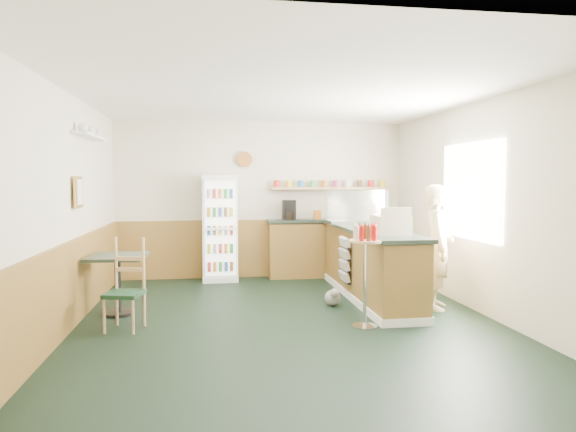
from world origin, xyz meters
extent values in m
plane|color=black|center=(0.00, 0.00, 0.00)|extent=(6.00, 6.00, 0.00)
cube|color=beige|center=(0.00, 3.01, 1.35)|extent=(5.00, 0.02, 2.70)
cube|color=beige|center=(-2.51, 0.00, 1.35)|extent=(0.02, 6.00, 2.70)
cube|color=beige|center=(2.51, 0.00, 1.35)|extent=(0.02, 6.00, 2.70)
cube|color=white|center=(0.00, 0.00, 2.71)|extent=(5.00, 6.00, 0.02)
cube|color=olive|center=(0.00, 2.97, 0.50)|extent=(4.98, 0.05, 1.00)
cube|color=olive|center=(-2.47, 0.00, 0.50)|extent=(0.05, 5.98, 1.00)
cube|color=white|center=(2.46, 0.30, 1.55)|extent=(0.06, 1.45, 1.25)
cube|color=#BC8F46|center=(-2.45, 0.50, 1.55)|extent=(0.03, 0.32, 0.38)
cube|color=white|center=(-2.40, 1.00, 2.25)|extent=(0.18, 1.20, 0.03)
cylinder|color=#A16028|center=(-0.30, 2.94, 2.05)|extent=(0.26, 0.04, 0.26)
cube|color=olive|center=(1.35, 1.07, 0.47)|extent=(0.60, 2.95, 0.95)
cube|color=white|center=(1.35, 1.07, 0.05)|extent=(0.64, 2.97, 0.10)
cube|color=#28372C|center=(1.35, 1.08, 0.98)|extent=(0.68, 3.01, 0.05)
cube|color=olive|center=(1.20, 2.80, 0.47)|extent=(2.20, 0.38, 0.95)
cube|color=#28372C|center=(1.20, 2.80, 0.98)|extent=(2.24, 0.42, 0.05)
cube|color=tan|center=(1.20, 2.88, 1.55)|extent=(2.10, 0.22, 0.04)
cube|color=black|center=(0.45, 2.80, 1.18)|extent=(0.22, 0.18, 0.34)
cylinder|color=#B2664C|center=(0.25, 2.88, 1.63)|extent=(0.10, 0.10, 0.12)
cylinder|color=#B2664C|center=(0.46, 2.88, 1.63)|extent=(0.10, 0.10, 0.12)
cylinder|color=#B2664C|center=(0.67, 2.88, 1.63)|extent=(0.10, 0.10, 0.12)
cylinder|color=#B2664C|center=(0.88, 2.88, 1.63)|extent=(0.10, 0.10, 0.12)
cylinder|color=#B2664C|center=(1.09, 2.88, 1.63)|extent=(0.10, 0.10, 0.12)
cylinder|color=#B2664C|center=(1.31, 2.88, 1.63)|extent=(0.10, 0.10, 0.12)
cylinder|color=#B2664C|center=(1.52, 2.88, 1.63)|extent=(0.10, 0.10, 0.12)
cylinder|color=#B2664C|center=(1.73, 2.88, 1.63)|extent=(0.10, 0.10, 0.12)
cylinder|color=#B2664C|center=(1.94, 2.88, 1.63)|extent=(0.10, 0.10, 0.12)
cylinder|color=#B2664C|center=(2.15, 2.88, 1.63)|extent=(0.10, 0.10, 0.12)
cube|color=white|center=(-0.74, 2.78, 0.89)|extent=(0.58, 0.42, 1.77)
cube|color=white|center=(-0.74, 2.55, 0.90)|extent=(0.49, 0.02, 1.57)
cube|color=silver|center=(-0.74, 2.48, 0.90)|extent=(0.53, 0.02, 1.62)
cube|color=silver|center=(1.35, 1.77, 1.04)|extent=(0.91, 0.48, 0.06)
cube|color=silver|center=(1.35, 1.77, 1.30)|extent=(0.89, 0.46, 0.46)
cube|color=beige|center=(1.35, 0.22, 1.13)|extent=(0.42, 0.45, 0.24)
imported|color=tan|center=(2.05, 0.36, 0.82)|extent=(0.57, 0.65, 1.64)
cylinder|color=silver|center=(0.85, -0.33, 0.01)|extent=(0.29, 0.29, 0.02)
cylinder|color=silver|center=(0.85, -0.33, 0.50)|extent=(0.04, 0.04, 0.99)
cylinder|color=tan|center=(0.85, -0.33, 1.00)|extent=(0.38, 0.38, 0.03)
cylinder|color=red|center=(0.97, -0.34, 1.09)|extent=(0.05, 0.05, 0.17)
cylinder|color=red|center=(0.95, -0.27, 1.09)|extent=(0.05, 0.05, 0.17)
cylinder|color=red|center=(0.89, -0.22, 1.09)|extent=(0.05, 0.05, 0.17)
cylinder|color=red|center=(0.81, -0.22, 1.09)|extent=(0.05, 0.05, 0.17)
cylinder|color=red|center=(0.75, -0.27, 1.09)|extent=(0.05, 0.05, 0.17)
cylinder|color=red|center=(0.74, -0.35, 1.09)|extent=(0.05, 0.05, 0.17)
cylinder|color=red|center=(0.78, -0.42, 1.09)|extent=(0.05, 0.05, 0.17)
cylinder|color=red|center=(0.86, -0.44, 1.09)|extent=(0.05, 0.05, 0.17)
cylinder|color=red|center=(0.93, -0.41, 1.09)|extent=(0.05, 0.05, 0.17)
cube|color=black|center=(1.01, 1.11, 0.25)|extent=(0.05, 0.40, 0.03)
cube|color=silver|center=(0.99, 1.11, 0.32)|extent=(0.09, 0.36, 0.14)
cube|color=black|center=(1.01, 1.11, 0.41)|extent=(0.05, 0.40, 0.03)
cube|color=silver|center=(0.99, 1.11, 0.48)|extent=(0.09, 0.36, 0.14)
cube|color=black|center=(1.01, 1.11, 0.58)|extent=(0.05, 0.40, 0.03)
cube|color=silver|center=(0.99, 1.11, 0.65)|extent=(0.09, 0.36, 0.14)
cube|color=black|center=(1.01, 1.11, 0.74)|extent=(0.05, 0.40, 0.03)
cube|color=silver|center=(0.99, 1.11, 0.81)|extent=(0.09, 0.36, 0.14)
cylinder|color=black|center=(-2.05, 0.67, 0.02)|extent=(0.39, 0.39, 0.04)
cylinder|color=black|center=(-2.05, 0.67, 0.37)|extent=(0.08, 0.08, 0.69)
cube|color=#28372C|center=(-2.05, 0.67, 0.73)|extent=(0.73, 0.73, 0.04)
cube|color=#15301D|center=(-1.86, -0.02, 0.41)|extent=(0.47, 0.47, 0.05)
cylinder|color=tan|center=(-2.02, -0.19, 0.20)|extent=(0.03, 0.03, 0.40)
cylinder|color=tan|center=(-1.70, -0.19, 0.20)|extent=(0.03, 0.03, 0.40)
cylinder|color=tan|center=(-2.02, 0.14, 0.20)|extent=(0.03, 0.03, 0.40)
cylinder|color=tan|center=(-1.70, 0.14, 0.20)|extent=(0.03, 0.03, 0.40)
cube|color=tan|center=(-1.86, 0.15, 0.72)|extent=(0.35, 0.12, 0.62)
sphere|color=gray|center=(0.73, 0.72, 0.11)|extent=(0.21, 0.21, 0.21)
sphere|color=gray|center=(0.73, 0.61, 0.19)|extent=(0.13, 0.13, 0.13)
camera|label=1|loc=(-0.88, -5.93, 1.69)|focal=32.00mm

